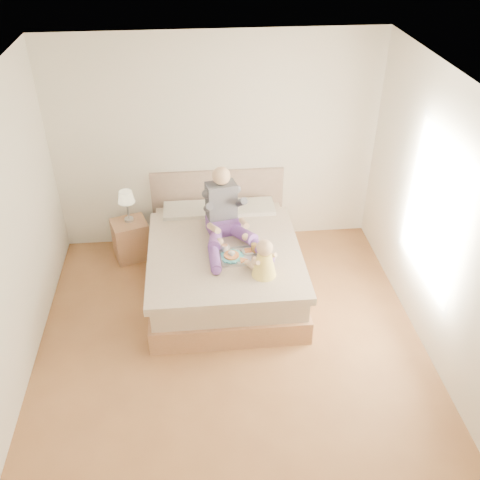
{
  "coord_description": "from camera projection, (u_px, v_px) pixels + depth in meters",
  "views": [
    {
      "loc": [
        -0.3,
        -3.97,
        4.05
      ],
      "look_at": [
        0.18,
        0.9,
        0.73
      ],
      "focal_mm": 40.0,
      "sensor_mm": 36.0,
      "label": 1
    }
  ],
  "objects": [
    {
      "name": "bed",
      "position": [
        223.0,
        261.0,
        6.28
      ],
      "size": [
        1.7,
        2.18,
        1.0
      ],
      "color": "#8C6141",
      "rests_on": "ground"
    },
    {
      "name": "room",
      "position": [
        239.0,
        224.0,
        4.74
      ],
      "size": [
        4.02,
        4.22,
        2.71
      ],
      "color": "brown",
      "rests_on": "ground"
    },
    {
      "name": "nightstand",
      "position": [
        131.0,
        239.0,
        6.77
      ],
      "size": [
        0.51,
        0.48,
        0.51
      ],
      "rotation": [
        0.0,
        0.0,
        0.31
      ],
      "color": "#8C6141",
      "rests_on": "ground"
    },
    {
      "name": "tray",
      "position": [
        239.0,
        255.0,
        5.84
      ],
      "size": [
        0.46,
        0.37,
        0.12
      ],
      "rotation": [
        0.0,
        0.0,
        0.09
      ],
      "color": "#B2B4B9",
      "rests_on": "bed"
    },
    {
      "name": "adult",
      "position": [
        226.0,
        218.0,
        6.05
      ],
      "size": [
        0.73,
        1.07,
        0.84
      ],
      "rotation": [
        0.0,
        0.0,
        0.21
      ],
      "color": "#5C3586",
      "rests_on": "bed"
    },
    {
      "name": "lamp",
      "position": [
        126.0,
        199.0,
        6.48
      ],
      "size": [
        0.2,
        0.2,
        0.42
      ],
      "color": "#B2B4B9",
      "rests_on": "nightstand"
    },
    {
      "name": "baby",
      "position": [
        264.0,
        261.0,
        5.5
      ],
      "size": [
        0.34,
        0.38,
        0.43
      ],
      "rotation": [
        0.0,
        0.0,
        0.55
      ],
      "color": "#FFE150",
      "rests_on": "bed"
    }
  ]
}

